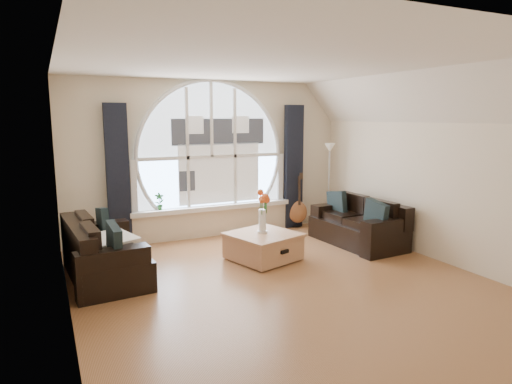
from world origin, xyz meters
name	(u,v)px	position (x,y,z in m)	size (l,w,h in m)	color
ground	(287,285)	(0.00, 0.00, 0.00)	(5.00, 5.50, 0.01)	brown
ceiling	(289,63)	(0.00, 0.00, 2.70)	(5.00, 5.50, 0.01)	silver
wall_back	(211,159)	(0.00, 2.75, 1.35)	(5.00, 0.01, 2.70)	beige
wall_front	(492,230)	(0.00, -2.75, 1.35)	(5.00, 0.01, 2.70)	beige
wall_left	(63,194)	(-2.50, 0.00, 1.35)	(0.01, 5.50, 2.70)	beige
wall_right	(440,169)	(2.50, 0.00, 1.35)	(0.01, 5.50, 2.70)	beige
attic_slope	(429,97)	(2.20, 0.00, 2.35)	(0.92, 5.50, 0.72)	silver
arched_window	(211,144)	(0.00, 2.72, 1.62)	(2.60, 0.06, 2.15)	silver
window_sill	(213,207)	(0.00, 2.65, 0.51)	(2.90, 0.22, 0.08)	white
window_frame	(212,144)	(0.00, 2.69, 1.62)	(2.76, 0.08, 2.15)	white
neighbor_house	(220,151)	(0.15, 2.71, 1.50)	(1.70, 0.02, 1.50)	silver
curtain_left	(118,177)	(-1.60, 2.63, 1.15)	(0.35, 0.12, 2.30)	black
curtain_right	(293,167)	(1.60, 2.63, 1.15)	(0.35, 0.12, 2.30)	black
sofa_left	(105,248)	(-2.01, 1.26, 0.40)	(0.84, 1.69, 0.75)	black
sofa_right	(357,220)	(1.96, 1.14, 0.40)	(0.81, 1.62, 0.72)	black
coffee_chest	(263,245)	(0.19, 1.05, 0.22)	(0.90, 0.90, 0.44)	tan
throw_blanket	(111,240)	(-1.92, 1.24, 0.50)	(0.55, 0.55, 0.10)	silver
vase_flowers	(262,207)	(0.20, 1.09, 0.79)	(0.24, 0.24, 0.70)	white
floor_lamp	(329,186)	(2.18, 2.30, 0.80)	(0.24, 0.24, 1.60)	#B2B2B2
guitar	(298,200)	(1.65, 2.54, 0.53)	(0.36, 0.24, 1.06)	brown
potted_plant	(159,201)	(-0.95, 2.65, 0.70)	(0.15, 0.10, 0.29)	#1E6023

